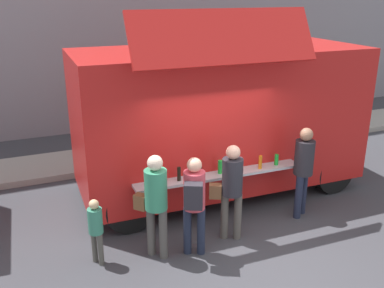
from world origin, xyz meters
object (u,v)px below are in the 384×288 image
Objects in this scene: food_truck_main at (220,117)px; customer_extra_browsing at (304,165)px; customer_mid_with_backpack at (194,198)px; customer_rear_waiting at (155,198)px; customer_front_ordering at (231,185)px; child_near_queue at (96,226)px; trash_bin at (301,121)px.

customer_extra_browsing is (0.94, -1.66, -0.61)m from food_truck_main.
food_truck_main is 2.65m from customer_mid_with_backpack.
customer_rear_waiting is at bearing 95.67° from customer_mid_with_backpack.
child_near_queue is (-2.31, 0.15, -0.36)m from customer_front_ordering.
child_near_queue is (-1.52, 0.38, -0.37)m from customer_mid_with_backpack.
customer_rear_waiting is (-2.07, -1.88, -0.62)m from food_truck_main.
trash_bin is 0.58× the size of customer_mid_with_backpack.
food_truck_main is 3.32× the size of customer_extra_browsing.
customer_extra_browsing is 1.58× the size of child_near_queue.
trash_bin is (3.83, 2.32, -1.17)m from food_truck_main.
customer_front_ordering is (-0.70, -1.87, -0.64)m from food_truck_main.
customer_front_ordering is 0.82m from customer_mid_with_backpack.
customer_rear_waiting is (-1.36, -0.01, 0.02)m from customer_front_ordering.
customer_front_ordering is at bearing -109.27° from food_truck_main.
child_near_queue is (-0.94, 0.16, -0.38)m from customer_rear_waiting.
food_truck_main is 3.34× the size of customer_rear_waiting.
food_truck_main is 3.47× the size of customer_mid_with_backpack.
child_near_queue is at bearing 113.01° from customer_front_ordering.
customer_rear_waiting is 1.03m from child_near_queue.
food_truck_main reaches higher than child_near_queue.
customer_extra_browsing reaches higher than trash_bin.
customer_mid_with_backpack is at bearing -140.26° from trash_bin.
customer_extra_browsing is at bearing -59.14° from food_truck_main.
customer_front_ordering is 1.02× the size of customer_mid_with_backpack.
food_truck_main is at bearing -0.32° from child_near_queue.
customer_front_ordering reaches higher than customer_mid_with_backpack.
trash_bin is at bearing 0.53° from child_near_queue.
food_truck_main is at bearing 6.10° from customer_front_ordering.
food_truck_main is at bearing -148.77° from trash_bin.
child_near_queue reaches higher than trash_bin.
customer_mid_with_backpack is (-5.31, -4.42, 0.55)m from trash_bin.
food_truck_main reaches higher than customer_mid_with_backpack.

